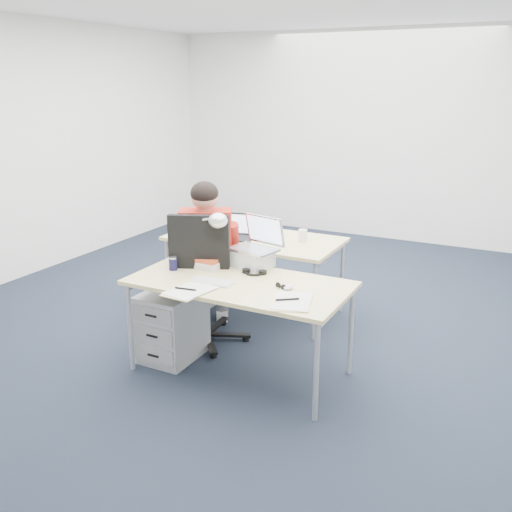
{
  "coord_description": "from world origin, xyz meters",
  "views": [
    {
      "loc": [
        2.15,
        -4.26,
        2.13
      ],
      "look_at": [
        0.25,
        -0.57,
        0.85
      ],
      "focal_mm": 40.0,
      "sensor_mm": 36.0,
      "label": 1
    }
  ],
  "objects_px": {
    "desk_near": "(239,287)",
    "bear_figurine": "(175,257)",
    "can_koozie": "(173,263)",
    "far_cup": "(303,236)",
    "seated_person": "(208,258)",
    "wireless_keyboard": "(212,282)",
    "drawer_pedestal_near": "(172,324)",
    "drawer_pedestal_far": "(199,275)",
    "desk_lamp": "(193,238)",
    "computer_mouse": "(289,287)",
    "dark_laptop": "(235,226)",
    "sunglasses": "(281,287)",
    "cordless_phone": "(191,258)",
    "desk_far": "(254,242)",
    "office_chair": "(205,306)",
    "water_bottle": "(219,251)",
    "silver_laptop": "(252,243)",
    "book_stack": "(208,264)"
  },
  "relations": [
    {
      "from": "desk_far",
      "to": "book_stack",
      "type": "height_order",
      "value": "book_stack"
    },
    {
      "from": "drawer_pedestal_near",
      "to": "book_stack",
      "type": "relative_size",
      "value": 3.09
    },
    {
      "from": "desk_near",
      "to": "bear_figurine",
      "type": "relative_size",
      "value": 11.06
    },
    {
      "from": "silver_laptop",
      "to": "computer_mouse",
      "type": "bearing_deg",
      "value": -23.13
    },
    {
      "from": "drawer_pedestal_near",
      "to": "bear_figurine",
      "type": "height_order",
      "value": "bear_figurine"
    },
    {
      "from": "desk_near",
      "to": "drawer_pedestal_near",
      "type": "bearing_deg",
      "value": -177.75
    },
    {
      "from": "sunglasses",
      "to": "far_cup",
      "type": "height_order",
      "value": "far_cup"
    },
    {
      "from": "desk_far",
      "to": "cordless_phone",
      "type": "distance_m",
      "value": 1.02
    },
    {
      "from": "office_chair",
      "to": "can_koozie",
      "type": "distance_m",
      "value": 0.56
    },
    {
      "from": "computer_mouse",
      "to": "drawer_pedestal_near",
      "type": "bearing_deg",
      "value": -170.6
    },
    {
      "from": "silver_laptop",
      "to": "water_bottle",
      "type": "distance_m",
      "value": 0.3
    },
    {
      "from": "seated_person",
      "to": "silver_laptop",
      "type": "bearing_deg",
      "value": -43.55
    },
    {
      "from": "can_koozie",
      "to": "dark_laptop",
      "type": "height_order",
      "value": "dark_laptop"
    },
    {
      "from": "drawer_pedestal_near",
      "to": "cordless_phone",
      "type": "xyz_separation_m",
      "value": [
        0.1,
        0.15,
        0.53
      ]
    },
    {
      "from": "desk_near",
      "to": "far_cup",
      "type": "distance_m",
      "value": 1.2
    },
    {
      "from": "water_bottle",
      "to": "bear_figurine",
      "type": "xyz_separation_m",
      "value": [
        -0.26,
        -0.24,
        -0.03
      ]
    },
    {
      "from": "computer_mouse",
      "to": "desk_lamp",
      "type": "bearing_deg",
      "value": 179.8
    },
    {
      "from": "can_koozie",
      "to": "far_cup",
      "type": "relative_size",
      "value": 0.92
    },
    {
      "from": "desk_near",
      "to": "seated_person",
      "type": "relative_size",
      "value": 1.18
    },
    {
      "from": "desk_near",
      "to": "desk_lamp",
      "type": "xyz_separation_m",
      "value": [
        -0.48,
        0.13,
        0.29
      ]
    },
    {
      "from": "desk_near",
      "to": "sunglasses",
      "type": "distance_m",
      "value": 0.34
    },
    {
      "from": "drawer_pedestal_near",
      "to": "drawer_pedestal_far",
      "type": "relative_size",
      "value": 1.0
    },
    {
      "from": "drawer_pedestal_near",
      "to": "water_bottle",
      "type": "relative_size",
      "value": 2.72
    },
    {
      "from": "seated_person",
      "to": "drawer_pedestal_far",
      "type": "relative_size",
      "value": 2.47
    },
    {
      "from": "seated_person",
      "to": "dark_laptop",
      "type": "relative_size",
      "value": 4.15
    },
    {
      "from": "drawer_pedestal_far",
      "to": "water_bottle",
      "type": "height_order",
      "value": "water_bottle"
    },
    {
      "from": "desk_near",
      "to": "book_stack",
      "type": "bearing_deg",
      "value": 157.57
    },
    {
      "from": "drawer_pedestal_far",
      "to": "can_koozie",
      "type": "height_order",
      "value": "can_koozie"
    },
    {
      "from": "seated_person",
      "to": "bear_figurine",
      "type": "height_order",
      "value": "seated_person"
    },
    {
      "from": "desk_lamp",
      "to": "far_cup",
      "type": "height_order",
      "value": "desk_lamp"
    },
    {
      "from": "seated_person",
      "to": "can_koozie",
      "type": "bearing_deg",
      "value": -117.69
    },
    {
      "from": "seated_person",
      "to": "wireless_keyboard",
      "type": "relative_size",
      "value": 4.26
    },
    {
      "from": "desk_near",
      "to": "bear_figurine",
      "type": "height_order",
      "value": "bear_figurine"
    },
    {
      "from": "desk_near",
      "to": "silver_laptop",
      "type": "bearing_deg",
      "value": 101.98
    },
    {
      "from": "desk_far",
      "to": "silver_laptop",
      "type": "xyz_separation_m",
      "value": [
        0.39,
        -0.78,
        0.24
      ]
    },
    {
      "from": "office_chair",
      "to": "far_cup",
      "type": "relative_size",
      "value": 10.14
    },
    {
      "from": "can_koozie",
      "to": "sunglasses",
      "type": "height_order",
      "value": "can_koozie"
    },
    {
      "from": "drawer_pedestal_near",
      "to": "dark_laptop",
      "type": "bearing_deg",
      "value": 89.88
    },
    {
      "from": "desk_far",
      "to": "drawer_pedestal_far",
      "type": "distance_m",
      "value": 0.73
    },
    {
      "from": "drawer_pedestal_far",
      "to": "cordless_phone",
      "type": "bearing_deg",
      "value": -59.61
    },
    {
      "from": "seated_person",
      "to": "computer_mouse",
      "type": "xyz_separation_m",
      "value": [
        0.97,
        -0.49,
        0.06
      ]
    },
    {
      "from": "drawer_pedestal_near",
      "to": "wireless_keyboard",
      "type": "distance_m",
      "value": 0.64
    },
    {
      "from": "silver_laptop",
      "to": "desk_far",
      "type": "bearing_deg",
      "value": 129.64
    },
    {
      "from": "desk_far",
      "to": "silver_laptop",
      "type": "height_order",
      "value": "silver_laptop"
    },
    {
      "from": "drawer_pedestal_far",
      "to": "bear_figurine",
      "type": "distance_m",
      "value": 1.22
    },
    {
      "from": "desk_lamp",
      "to": "far_cup",
      "type": "xyz_separation_m",
      "value": [
        0.47,
        1.07,
        -0.18
      ]
    },
    {
      "from": "desk_far",
      "to": "desk_lamp",
      "type": "xyz_separation_m",
      "value": [
        -0.01,
        -1.01,
        0.29
      ]
    },
    {
      "from": "office_chair",
      "to": "wireless_keyboard",
      "type": "height_order",
      "value": "office_chair"
    },
    {
      "from": "can_koozie",
      "to": "far_cup",
      "type": "height_order",
      "value": "far_cup"
    },
    {
      "from": "book_stack",
      "to": "far_cup",
      "type": "distance_m",
      "value": 1.11
    }
  ]
}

